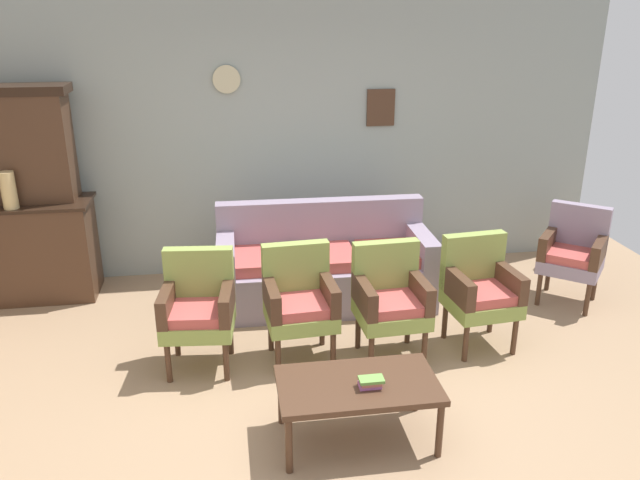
{
  "coord_description": "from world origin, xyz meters",
  "views": [
    {
      "loc": [
        -0.66,
        -3.58,
        2.62
      ],
      "look_at": [
        0.06,
        1.09,
        0.85
      ],
      "focal_mm": 35.56,
      "sensor_mm": 36.0,
      "label": 1
    }
  ],
  "objects_px": {
    "vase_on_cabinet": "(9,190)",
    "book_stack_on_table": "(371,382)",
    "armchair_near_cabinet": "(198,306)",
    "armchair_by_doorway": "(390,297)",
    "wingback_chair_by_fireplace": "(573,251)",
    "floor_vase_by_wall": "(568,240)",
    "side_cabinet": "(33,250)",
    "floral_couch": "(324,268)",
    "armchair_near_couch_end": "(299,299)",
    "coffee_table": "(358,388)",
    "armchair_row_middle": "(480,287)"
  },
  "relations": [
    {
      "from": "armchair_near_couch_end",
      "to": "armchair_near_cabinet",
      "type": "bearing_deg",
      "value": 179.76
    },
    {
      "from": "floral_couch",
      "to": "armchair_near_couch_end",
      "type": "height_order",
      "value": "same"
    },
    {
      "from": "vase_on_cabinet",
      "to": "floral_couch",
      "type": "distance_m",
      "value": 2.86
    },
    {
      "from": "vase_on_cabinet",
      "to": "floor_vase_by_wall",
      "type": "distance_m",
      "value": 5.44
    },
    {
      "from": "vase_on_cabinet",
      "to": "book_stack_on_table",
      "type": "bearing_deg",
      "value": -42.29
    },
    {
      "from": "book_stack_on_table",
      "to": "floral_couch",
      "type": "bearing_deg",
      "value": 88.59
    },
    {
      "from": "floral_couch",
      "to": "floor_vase_by_wall",
      "type": "xyz_separation_m",
      "value": [
        2.65,
        0.41,
        -0.03
      ]
    },
    {
      "from": "vase_on_cabinet",
      "to": "armchair_row_middle",
      "type": "bearing_deg",
      "value": -19.01
    },
    {
      "from": "armchair_near_cabinet",
      "to": "armchair_by_doorway",
      "type": "xyz_separation_m",
      "value": [
        1.46,
        -0.08,
        0.0
      ]
    },
    {
      "from": "side_cabinet",
      "to": "armchair_by_doorway",
      "type": "height_order",
      "value": "side_cabinet"
    },
    {
      "from": "vase_on_cabinet",
      "to": "book_stack_on_table",
      "type": "relative_size",
      "value": 2.17
    },
    {
      "from": "armchair_row_middle",
      "to": "coffee_table",
      "type": "relative_size",
      "value": 0.9
    },
    {
      "from": "armchair_near_couch_end",
      "to": "armchair_row_middle",
      "type": "distance_m",
      "value": 1.45
    },
    {
      "from": "armchair_near_cabinet",
      "to": "wingback_chair_by_fireplace",
      "type": "distance_m",
      "value": 3.41
    },
    {
      "from": "side_cabinet",
      "to": "armchair_near_couch_end",
      "type": "distance_m",
      "value": 2.75
    },
    {
      "from": "armchair_by_doorway",
      "to": "floor_vase_by_wall",
      "type": "distance_m",
      "value": 2.73
    },
    {
      "from": "book_stack_on_table",
      "to": "floor_vase_by_wall",
      "type": "xyz_separation_m",
      "value": [
        2.7,
        2.51,
        -0.16
      ]
    },
    {
      "from": "floral_couch",
      "to": "coffee_table",
      "type": "height_order",
      "value": "floral_couch"
    },
    {
      "from": "armchair_near_cabinet",
      "to": "armchair_by_doorway",
      "type": "height_order",
      "value": "same"
    },
    {
      "from": "armchair_by_doorway",
      "to": "coffee_table",
      "type": "xyz_separation_m",
      "value": [
        -0.46,
        -0.99,
        -0.12
      ]
    },
    {
      "from": "armchair_near_cabinet",
      "to": "coffee_table",
      "type": "height_order",
      "value": "armchair_near_cabinet"
    },
    {
      "from": "wingback_chair_by_fireplace",
      "to": "armchair_near_couch_end",
      "type": "bearing_deg",
      "value": -166.63
    },
    {
      "from": "armchair_row_middle",
      "to": "vase_on_cabinet",
      "type": "bearing_deg",
      "value": 160.99
    },
    {
      "from": "wingback_chair_by_fireplace",
      "to": "coffee_table",
      "type": "height_order",
      "value": "wingback_chair_by_fireplace"
    },
    {
      "from": "armchair_near_cabinet",
      "to": "armchair_row_middle",
      "type": "height_order",
      "value": "same"
    },
    {
      "from": "book_stack_on_table",
      "to": "floor_vase_by_wall",
      "type": "bearing_deg",
      "value": 42.89
    },
    {
      "from": "armchair_near_couch_end",
      "to": "wingback_chair_by_fireplace",
      "type": "height_order",
      "value": "same"
    },
    {
      "from": "side_cabinet",
      "to": "book_stack_on_table",
      "type": "bearing_deg",
      "value": -44.91
    },
    {
      "from": "floral_couch",
      "to": "book_stack_on_table",
      "type": "distance_m",
      "value": 2.1
    },
    {
      "from": "armchair_row_middle",
      "to": "book_stack_on_table",
      "type": "xyz_separation_m",
      "value": [
        -1.15,
        -1.12,
        -0.04
      ]
    },
    {
      "from": "side_cabinet",
      "to": "armchair_near_cabinet",
      "type": "bearing_deg",
      "value": -43.49
    },
    {
      "from": "armchair_near_couch_end",
      "to": "floor_vase_by_wall",
      "type": "relative_size",
      "value": 1.51
    },
    {
      "from": "armchair_near_cabinet",
      "to": "coffee_table",
      "type": "xyz_separation_m",
      "value": [
        1.0,
        -1.07,
        -0.12
      ]
    },
    {
      "from": "armchair_row_middle",
      "to": "armchair_near_cabinet",
      "type": "bearing_deg",
      "value": 179.64
    },
    {
      "from": "armchair_near_cabinet",
      "to": "armchair_near_couch_end",
      "type": "xyz_separation_m",
      "value": [
        0.76,
        -0.0,
        0.0
      ]
    },
    {
      "from": "floral_couch",
      "to": "armchair_by_doorway",
      "type": "xyz_separation_m",
      "value": [
        0.35,
        -1.04,
        0.17
      ]
    },
    {
      "from": "side_cabinet",
      "to": "book_stack_on_table",
      "type": "xyz_separation_m",
      "value": [
        2.62,
        -2.61,
        -0.01
      ]
    },
    {
      "from": "vase_on_cabinet",
      "to": "wingback_chair_by_fireplace",
      "type": "xyz_separation_m",
      "value": [
        4.98,
        -0.69,
        -0.6
      ]
    },
    {
      "from": "coffee_table",
      "to": "vase_on_cabinet",
      "type": "bearing_deg",
      "value": 137.79
    },
    {
      "from": "side_cabinet",
      "to": "vase_on_cabinet",
      "type": "bearing_deg",
      "value": -108.63
    },
    {
      "from": "armchair_by_doorway",
      "to": "wingback_chair_by_fireplace",
      "type": "bearing_deg",
      "value": 19.93
    },
    {
      "from": "coffee_table",
      "to": "book_stack_on_table",
      "type": "relative_size",
      "value": 6.58
    },
    {
      "from": "armchair_near_cabinet",
      "to": "wingback_chair_by_fireplace",
      "type": "xyz_separation_m",
      "value": [
        3.36,
        0.61,
        0.0
      ]
    },
    {
      "from": "armchair_row_middle",
      "to": "floor_vase_by_wall",
      "type": "distance_m",
      "value": 2.1
    },
    {
      "from": "floral_couch",
      "to": "floor_vase_by_wall",
      "type": "distance_m",
      "value": 2.68
    },
    {
      "from": "vase_on_cabinet",
      "to": "armchair_near_couch_end",
      "type": "height_order",
      "value": "vase_on_cabinet"
    },
    {
      "from": "side_cabinet",
      "to": "vase_on_cabinet",
      "type": "height_order",
      "value": "vase_on_cabinet"
    },
    {
      "from": "armchair_by_doorway",
      "to": "book_stack_on_table",
      "type": "relative_size",
      "value": 5.93
    },
    {
      "from": "armchair_near_couch_end",
      "to": "armchair_by_doorway",
      "type": "xyz_separation_m",
      "value": [
        0.69,
        -0.07,
        0.0
      ]
    },
    {
      "from": "coffee_table",
      "to": "book_stack_on_table",
      "type": "distance_m",
      "value": 0.12
    }
  ]
}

